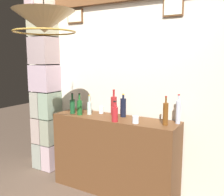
{
  "coord_description": "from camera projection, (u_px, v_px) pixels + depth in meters",
  "views": [
    {
      "loc": [
        1.5,
        -1.83,
        1.68
      ],
      "look_at": [
        0.0,
        0.76,
        1.21
      ],
      "focal_mm": 40.65,
      "sensor_mm": 36.0,
      "label": 1
    }
  ],
  "objects": [
    {
      "name": "panelled_rear_partition",
      "position": [
        125.0,
        74.0,
        3.28
      ],
      "size": [
        3.43,
        0.15,
        2.84
      ],
      "color": "beige",
      "rests_on": "ground"
    },
    {
      "name": "stone_pillar",
      "position": [
        46.0,
        79.0,
        3.77
      ],
      "size": [
        0.37,
        0.37,
        2.77
      ],
      "color": "gray",
      "rests_on": "ground"
    },
    {
      "name": "bar_shelf_unit",
      "position": [
        114.0,
        155.0,
        3.18
      ],
      "size": [
        1.6,
        0.43,
        0.96
      ],
      "primitive_type": "cube",
      "color": "brown",
      "rests_on": "ground"
    },
    {
      "name": "liquor_bottle_rum",
      "position": [
        115.0,
        111.0,
        3.1
      ],
      "size": [
        0.06,
        0.06,
        0.22
      ],
      "color": "maroon",
      "rests_on": "bar_shelf_unit"
    },
    {
      "name": "liquor_bottle_brandy",
      "position": [
        166.0,
        114.0,
        2.74
      ],
      "size": [
        0.06,
        0.06,
        0.32
      ],
      "color": "brown",
      "rests_on": "bar_shelf_unit"
    },
    {
      "name": "liquor_bottle_amaro",
      "position": [
        89.0,
        108.0,
        3.27
      ],
      "size": [
        0.06,
        0.06,
        0.25
      ],
      "color": "#ABC8BD",
      "rests_on": "bar_shelf_unit"
    },
    {
      "name": "liquor_bottle_bourbon",
      "position": [
        114.0,
        105.0,
        3.24
      ],
      "size": [
        0.08,
        0.08,
        0.33
      ],
      "color": "maroon",
      "rests_on": "bar_shelf_unit"
    },
    {
      "name": "liquor_bottle_scotch",
      "position": [
        115.0,
        114.0,
        2.89
      ],
      "size": [
        0.07,
        0.07,
        0.24
      ],
      "color": "#A62024",
      "rests_on": "bar_shelf_unit"
    },
    {
      "name": "liquor_bottle_vodka",
      "position": [
        80.0,
        107.0,
        3.24
      ],
      "size": [
        0.07,
        0.07,
        0.28
      ],
      "color": "#1B5321",
      "rests_on": "bar_shelf_unit"
    },
    {
      "name": "liquor_bottle_tequila",
      "position": [
        72.0,
        106.0,
        3.32
      ],
      "size": [
        0.07,
        0.07,
        0.27
      ],
      "color": "#194A26",
      "rests_on": "bar_shelf_unit"
    },
    {
      "name": "liquor_bottle_mezcal",
      "position": [
        178.0,
        111.0,
        2.8
      ],
      "size": [
        0.05,
        0.05,
        0.33
      ],
      "color": "#B1BBD0",
      "rests_on": "bar_shelf_unit"
    },
    {
      "name": "liquor_bottle_rye",
      "position": [
        123.0,
        107.0,
        3.13
      ],
      "size": [
        0.07,
        0.07,
        0.29
      ],
      "color": "black",
      "rests_on": "bar_shelf_unit"
    },
    {
      "name": "glass_tumbler_rocks",
      "position": [
        101.0,
        110.0,
        3.33
      ],
      "size": [
        0.06,
        0.06,
        0.1
      ],
      "color": "silver",
      "rests_on": "bar_shelf_unit"
    },
    {
      "name": "glass_tumbler_highball",
      "position": [
        136.0,
        120.0,
        2.83
      ],
      "size": [
        0.07,
        0.07,
        0.08
      ],
      "color": "silver",
      "rests_on": "bar_shelf_unit"
    },
    {
      "name": "pendant_lamp",
      "position": [
        44.0,
        22.0,
        2.29
      ],
      "size": [
        0.57,
        0.57,
        0.55
      ],
      "color": "beige"
    }
  ]
}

